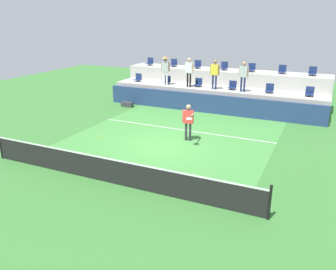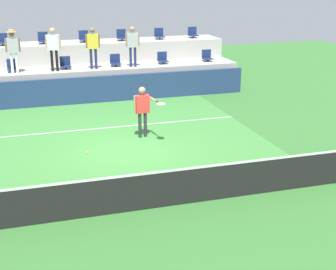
# 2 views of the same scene
# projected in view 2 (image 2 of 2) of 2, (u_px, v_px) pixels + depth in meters

# --- Properties ---
(ground_plane) EXTENTS (40.00, 40.00, 0.00)m
(ground_plane) POSITION_uv_depth(u_px,v_px,m) (128.00, 150.00, 15.06)
(ground_plane) COLOR #336B2D
(court_inner_paint) EXTENTS (9.00, 10.00, 0.01)m
(court_inner_paint) POSITION_uv_depth(u_px,v_px,m) (121.00, 140.00, 15.97)
(court_inner_paint) COLOR #3D7F38
(court_inner_paint) RESTS_ON ground_plane
(court_service_line) EXTENTS (9.00, 0.06, 0.00)m
(court_service_line) POSITION_uv_depth(u_px,v_px,m) (113.00, 127.00, 17.24)
(court_service_line) COLOR white
(court_service_line) RESTS_ON ground_plane
(tennis_net) EXTENTS (10.48, 0.08, 1.07)m
(tennis_net) POSITION_uv_depth(u_px,v_px,m) (166.00, 187.00, 11.27)
(tennis_net) COLOR black
(tennis_net) RESTS_ON ground_plane
(sponsor_backboard) EXTENTS (13.00, 0.16, 1.10)m
(sponsor_backboard) POSITION_uv_depth(u_px,v_px,m) (96.00, 90.00, 20.33)
(sponsor_backboard) COLOR navy
(sponsor_backboard) RESTS_ON ground_plane
(seating_tier_lower) EXTENTS (13.00, 1.80, 1.25)m
(seating_tier_lower) POSITION_uv_depth(u_px,v_px,m) (91.00, 81.00, 21.49)
(seating_tier_lower) COLOR #ADAAA3
(seating_tier_lower) RESTS_ON ground_plane
(seating_tier_upper) EXTENTS (13.00, 1.80, 2.10)m
(seating_tier_upper) POSITION_uv_depth(u_px,v_px,m) (85.00, 65.00, 22.98)
(seating_tier_upper) COLOR #ADAAA3
(seating_tier_upper) RESTS_ON ground_plane
(stadium_chair_lower_left) EXTENTS (0.44, 0.40, 0.52)m
(stadium_chair_lower_left) POSITION_uv_depth(u_px,v_px,m) (13.00, 66.00, 20.27)
(stadium_chair_lower_left) COLOR #2D2D33
(stadium_chair_lower_left) RESTS_ON seating_tier_lower
(stadium_chair_lower_mid_left) EXTENTS (0.44, 0.40, 0.52)m
(stadium_chair_lower_mid_left) POSITION_uv_depth(u_px,v_px,m) (65.00, 64.00, 20.86)
(stadium_chair_lower_mid_left) COLOR #2D2D33
(stadium_chair_lower_mid_left) RESTS_ON seating_tier_lower
(stadium_chair_lower_mid_right) EXTENTS (0.44, 0.40, 0.52)m
(stadium_chair_lower_mid_right) POSITION_uv_depth(u_px,v_px,m) (115.00, 61.00, 21.46)
(stadium_chair_lower_mid_right) COLOR #2D2D33
(stadium_chair_lower_mid_right) RESTS_ON seating_tier_lower
(stadium_chair_lower_right) EXTENTS (0.44, 0.40, 0.52)m
(stadium_chair_lower_right) POSITION_uv_depth(u_px,v_px,m) (163.00, 59.00, 22.06)
(stadium_chair_lower_right) COLOR #2D2D33
(stadium_chair_lower_right) RESTS_ON seating_tier_lower
(stadium_chair_lower_far_right) EXTENTS (0.44, 0.40, 0.52)m
(stadium_chair_lower_far_right) POSITION_uv_depth(u_px,v_px,m) (207.00, 56.00, 22.65)
(stadium_chair_lower_far_right) COLOR #2D2D33
(stadium_chair_lower_far_right) RESTS_ON seating_tier_lower
(stadium_chair_upper_left) EXTENTS (0.44, 0.40, 0.52)m
(stadium_chair_upper_left) POSITION_uv_depth(u_px,v_px,m) (2.00, 40.00, 21.54)
(stadium_chair_upper_left) COLOR #2D2D33
(stadium_chair_upper_left) RESTS_ON seating_tier_upper
(stadium_chair_upper_mid_left) EXTENTS (0.44, 0.40, 0.52)m
(stadium_chair_upper_mid_left) POSITION_uv_depth(u_px,v_px,m) (43.00, 39.00, 22.02)
(stadium_chair_upper_mid_left) COLOR #2D2D33
(stadium_chair_upper_mid_left) RESTS_ON seating_tier_upper
(stadium_chair_upper_center) EXTENTS (0.44, 0.40, 0.52)m
(stadium_chair_upper_center) POSITION_uv_depth(u_px,v_px,m) (84.00, 37.00, 22.53)
(stadium_chair_upper_center) COLOR #2D2D33
(stadium_chair_upper_center) RESTS_ON seating_tier_upper
(stadium_chair_upper_mid_right) EXTENTS (0.44, 0.40, 0.52)m
(stadium_chair_upper_mid_right) POSITION_uv_depth(u_px,v_px,m) (122.00, 36.00, 23.01)
(stadium_chair_upper_mid_right) COLOR #2D2D33
(stadium_chair_upper_mid_right) RESTS_ON seating_tier_upper
(stadium_chair_upper_right) EXTENTS (0.44, 0.40, 0.52)m
(stadium_chair_upper_right) POSITION_uv_depth(u_px,v_px,m) (159.00, 35.00, 23.52)
(stadium_chair_upper_right) COLOR #2D2D33
(stadium_chair_upper_right) RESTS_ON seating_tier_upper
(stadium_chair_upper_far_right) EXTENTS (0.44, 0.40, 0.52)m
(stadium_chair_upper_far_right) POSITION_uv_depth(u_px,v_px,m) (193.00, 33.00, 23.99)
(stadium_chair_upper_far_right) COLOR #2D2D33
(stadium_chair_upper_far_right) RESTS_ON seating_tier_upper
(tennis_player) EXTENTS (0.83, 1.16, 1.69)m
(tennis_player) POSITION_uv_depth(u_px,v_px,m) (143.00, 107.00, 15.91)
(tennis_player) COLOR #2D2D33
(tennis_player) RESTS_ON ground_plane
(spectator_with_hat) EXTENTS (0.59, 0.42, 1.75)m
(spectator_with_hat) POSITION_uv_depth(u_px,v_px,m) (13.00, 47.00, 19.67)
(spectator_with_hat) COLOR white
(spectator_with_hat) RESTS_ON seating_tier_lower
(spectator_in_white) EXTENTS (0.62, 0.27, 1.77)m
(spectator_in_white) POSITION_uv_depth(u_px,v_px,m) (53.00, 45.00, 20.11)
(spectator_in_white) COLOR black
(spectator_in_white) RESTS_ON seating_tier_lower
(spectator_in_grey) EXTENTS (0.61, 0.26, 1.74)m
(spectator_in_grey) POSITION_uv_depth(u_px,v_px,m) (93.00, 44.00, 20.57)
(spectator_in_grey) COLOR navy
(spectator_in_grey) RESTS_ON seating_tier_lower
(spectator_leaning_on_rail) EXTENTS (0.60, 0.26, 1.72)m
(spectator_leaning_on_rail) POSITION_uv_depth(u_px,v_px,m) (133.00, 43.00, 21.04)
(spectator_leaning_on_rail) COLOR navy
(spectator_leaning_on_rail) RESTS_ON seating_tier_lower
(tennis_ball) EXTENTS (0.07, 0.07, 0.07)m
(tennis_ball) POSITION_uv_depth(u_px,v_px,m) (87.00, 152.00, 12.03)
(tennis_ball) COLOR #CCE033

